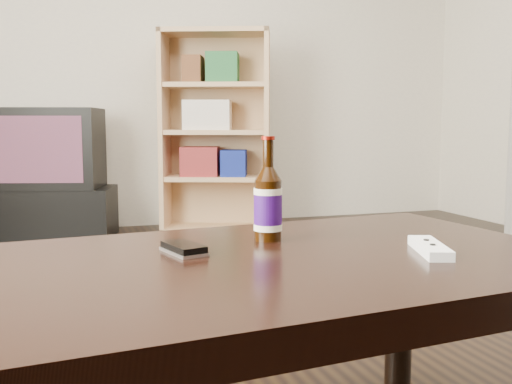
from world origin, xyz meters
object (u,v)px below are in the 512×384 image
object	(u,v)px
bookshelf	(215,128)
phone	(184,249)
tv	(46,148)
remote	(430,248)
beer_bottle	(268,204)
tv_stand	(49,213)
coffee_table	(263,290)

from	to	relation	value
bookshelf	phone	size ratio (longest dim) A/B	11.06
tv	remote	bearing A→B (deg)	-59.94
bookshelf	beer_bottle	size ratio (longest dim) A/B	5.84
tv_stand	tv	xyz separation A→B (m)	(-0.00, -0.00, 0.44)
tv	phone	distance (m)	3.08
beer_bottle	phone	xyz separation A→B (m)	(-0.22, -0.08, -0.08)
phone	remote	xyz separation A→B (m)	(0.51, -0.16, 0.00)
coffee_table	remote	size ratio (longest dim) A/B	7.37
tv	coffee_table	bearing A→B (deg)	-65.88
coffee_table	tv	bearing A→B (deg)	98.55
remote	tv_stand	bearing A→B (deg)	123.84
tv_stand	remote	size ratio (longest dim) A/B	4.51
coffee_table	phone	bearing A→B (deg)	146.37
coffee_table	remote	xyz separation A→B (m)	(0.36, -0.06, 0.08)
tv	coffee_table	size ratio (longest dim) A/B	0.57
tv_stand	remote	world-z (taller)	remote
bookshelf	tv_stand	bearing A→B (deg)	-161.55
tv_stand	bookshelf	bearing A→B (deg)	13.14
bookshelf	phone	world-z (taller)	bookshelf
tv_stand	phone	xyz separation A→B (m)	(0.33, -3.06, 0.34)
coffee_table	beer_bottle	bearing A→B (deg)	67.85
tv_stand	phone	world-z (taller)	phone
bookshelf	coffee_table	distance (m)	3.20
phone	remote	bearing A→B (deg)	-32.87
tv	tv_stand	bearing A→B (deg)	90.00
tv	remote	distance (m)	3.33
coffee_table	phone	world-z (taller)	phone
remote	phone	bearing A→B (deg)	-178.47
beer_bottle	remote	xyz separation A→B (m)	(0.29, -0.24, -0.08)
tv_stand	beer_bottle	bearing A→B (deg)	-64.04
tv_stand	coffee_table	distance (m)	3.20
tv_stand	tv	world-z (taller)	tv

